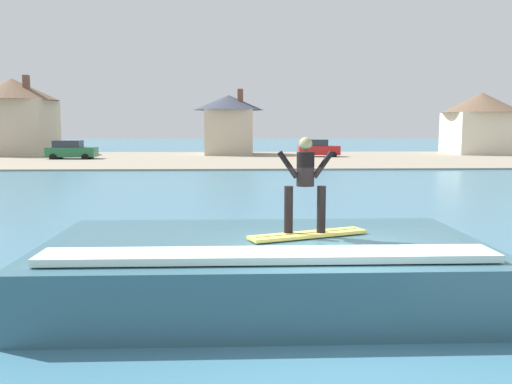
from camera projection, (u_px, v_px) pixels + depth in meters
The scene contains 10 objects.
ground_plane at pixel (331, 324), 9.10m from camera, with size 260.00×260.00×0.00m, color teal.
wave_crest at pixel (264, 268), 10.39m from camera, with size 8.10×4.72×1.24m.
surfboard at pixel (308, 234), 10.07m from camera, with size 2.27×1.25×0.06m.
surfer at pixel (305, 180), 9.96m from camera, with size 1.03×0.32×1.74m.
shoreline_bank at pixel (251, 159), 53.12m from camera, with size 120.00×26.22×0.13m.
car_near_shore at pixel (71, 150), 52.09m from camera, with size 4.52×2.26×1.86m.
car_far_shore at pixel (318, 149), 55.71m from camera, with size 4.13×2.06×1.86m.
house_with_chimney at pixel (13, 113), 59.42m from camera, with size 9.81×9.81×8.52m.
house_gabled_white at pixel (481, 120), 61.16m from camera, with size 8.49×8.49×6.88m.
house_small_cottage at pixel (229, 121), 60.03m from camera, with size 7.63×7.63×7.13m.
Camera 1 is at (-1.57, -8.72, 3.24)m, focal length 38.79 mm.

